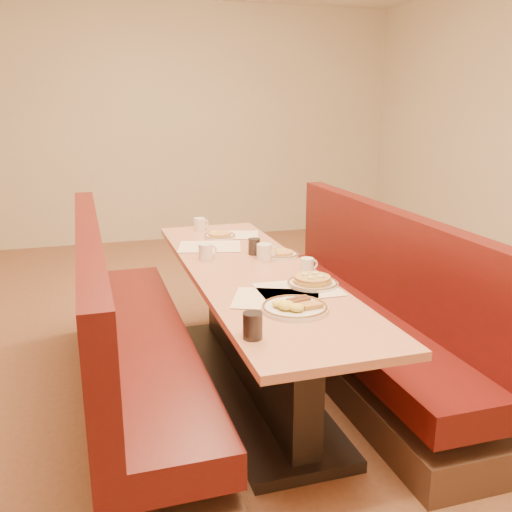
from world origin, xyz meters
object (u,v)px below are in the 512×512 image
object	(u,v)px
booth_right	(365,319)
soda_tumbler_mid	(254,247)
pancake_plate	(312,282)
soda_tumbler_near	(253,326)
eggs_plate	(294,307)
coffee_mug_a	(307,265)
coffee_mug_b	(206,251)
coffee_mug_d	(200,224)
booth_left	(127,348)
coffee_mug_c	(265,252)
diner_table	(253,331)

from	to	relation	value
booth_right	soda_tumbler_mid	world-z (taller)	booth_right
pancake_plate	soda_tumbler_near	world-z (taller)	soda_tumbler_near
eggs_plate	coffee_mug_a	world-z (taller)	coffee_mug_a
booth_right	eggs_plate	bearing A→B (deg)	-137.36
eggs_plate	coffee_mug_b	bearing A→B (deg)	101.29
pancake_plate	soda_tumbler_near	distance (m)	0.75
coffee_mug_d	soda_tumbler_mid	world-z (taller)	soda_tumbler_mid
booth_left	coffee_mug_a	distance (m)	1.11
eggs_plate	coffee_mug_c	world-z (taller)	coffee_mug_c
coffee_mug_b	coffee_mug_d	distance (m)	0.80
coffee_mug_b	soda_tumbler_near	bearing A→B (deg)	-112.40
booth_left	pancake_plate	world-z (taller)	booth_left
eggs_plate	soda_tumbler_near	world-z (taller)	soda_tumbler_near
coffee_mug_a	soda_tumbler_mid	size ratio (longest dim) A/B	1.06
booth_right	coffee_mug_c	size ratio (longest dim) A/B	19.22
coffee_mug_b	soda_tumbler_near	world-z (taller)	soda_tumbler_near
coffee_mug_c	soda_tumbler_near	size ratio (longest dim) A/B	1.16
pancake_plate	soda_tumbler_mid	bearing A→B (deg)	99.17
diner_table	coffee_mug_d	xyz separation A→B (m)	(-0.08, 1.10, 0.42)
booth_right	pancake_plate	world-z (taller)	booth_right
diner_table	soda_tumbler_near	distance (m)	1.06
soda_tumbler_near	soda_tumbler_mid	size ratio (longest dim) A/B	1.09
diner_table	soda_tumbler_mid	bearing A→B (deg)	71.80
pancake_plate	soda_tumbler_near	xyz separation A→B (m)	(-0.50, -0.56, 0.03)
coffee_mug_b	eggs_plate	bearing A→B (deg)	-97.53
booth_right	coffee_mug_b	distance (m)	1.08
coffee_mug_a	coffee_mug_b	world-z (taller)	coffee_mug_b
coffee_mug_a	coffee_mug_d	distance (m)	1.28
coffee_mug_c	booth_right	bearing A→B (deg)	-19.60
pancake_plate	eggs_plate	bearing A→B (deg)	-124.97
booth_right	coffee_mug_c	distance (m)	0.77
soda_tumbler_mid	coffee_mug_a	bearing A→B (deg)	-68.86
coffee_mug_c	diner_table	bearing A→B (deg)	-127.57
coffee_mug_a	soda_tumbler_mid	xyz separation A→B (m)	(-0.18, 0.46, 0.01)
coffee_mug_b	soda_tumbler_mid	bearing A→B (deg)	-16.50
coffee_mug_a	booth_left	bearing A→B (deg)	165.16
pancake_plate	coffee_mug_c	xyz separation A→B (m)	(-0.08, 0.55, 0.03)
coffee_mug_d	soda_tumbler_near	bearing A→B (deg)	-115.43
booth_right	coffee_mug_d	world-z (taller)	booth_right
booth_right	soda_tumbler_mid	distance (m)	0.83
eggs_plate	soda_tumbler_near	xyz separation A→B (m)	(-0.28, -0.25, 0.04)
diner_table	soda_tumbler_near	size ratio (longest dim) A/B	22.25
coffee_mug_b	coffee_mug_c	distance (m)	0.36
pancake_plate	coffee_mug_d	distance (m)	1.49
coffee_mug_c	soda_tumbler_mid	xyz separation A→B (m)	(-0.03, 0.14, 0.00)
coffee_mug_a	coffee_mug_c	bearing A→B (deg)	107.72
soda_tumbler_mid	pancake_plate	bearing A→B (deg)	-80.83
diner_table	booth_right	distance (m)	0.73
pancake_plate	coffee_mug_c	world-z (taller)	coffee_mug_c
booth_left	pancake_plate	bearing A→B (deg)	-20.77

